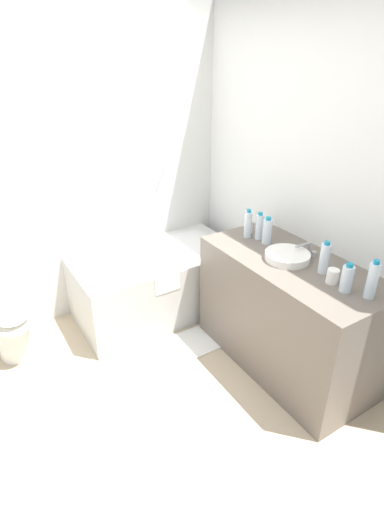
{
  "coord_description": "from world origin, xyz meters",
  "views": [
    {
      "loc": [
        -0.55,
        -1.95,
        2.12
      ],
      "look_at": [
        0.8,
        0.23,
        0.8
      ],
      "focal_mm": 28.08,
      "sensor_mm": 36.0,
      "label": 1
    }
  ],
  "objects_px": {
    "toilet": "(7,315)",
    "sink_basin": "(287,256)",
    "sink_faucet": "(306,249)",
    "bath_mat": "(203,339)",
    "water_bottle_5": "(372,280)",
    "drinking_glass_0": "(333,276)",
    "bathtub": "(157,281)",
    "water_bottle_0": "(267,231)",
    "water_bottle_3": "(259,227)",
    "water_bottle_4": "(347,278)",
    "water_bottle_1": "(325,258)",
    "water_bottle_2": "(248,224)",
    "drinking_glass_1": "(248,227)"
  },
  "relations": [
    {
      "from": "toilet",
      "to": "sink_basin",
      "type": "height_order",
      "value": "sink_basin"
    },
    {
      "from": "sink_faucet",
      "to": "bath_mat",
      "type": "relative_size",
      "value": 0.3
    },
    {
      "from": "water_bottle_5",
      "to": "drinking_glass_0",
      "type": "height_order",
      "value": "water_bottle_5"
    },
    {
      "from": "bathtub",
      "to": "water_bottle_5",
      "type": "height_order",
      "value": "bathtub"
    },
    {
      "from": "sink_faucet",
      "to": "water_bottle_0",
      "type": "relative_size",
      "value": 0.74
    },
    {
      "from": "water_bottle_0",
      "to": "water_bottle_3",
      "type": "height_order",
      "value": "water_bottle_3"
    },
    {
      "from": "bathtub",
      "to": "bath_mat",
      "type": "bearing_deg",
      "value": -79.75
    },
    {
      "from": "water_bottle_4",
      "to": "drinking_glass_0",
      "type": "relative_size",
      "value": 2.02
    },
    {
      "from": "water_bottle_1",
      "to": "water_bottle_2",
      "type": "bearing_deg",
      "value": 95.09
    },
    {
      "from": "water_bottle_0",
      "to": "water_bottle_2",
      "type": "relative_size",
      "value": 0.92
    },
    {
      "from": "water_bottle_0",
      "to": "water_bottle_5",
      "type": "xyz_separation_m",
      "value": [
        0.01,
        -0.87,
        0.02
      ]
    },
    {
      "from": "water_bottle_1",
      "to": "water_bottle_5",
      "type": "xyz_separation_m",
      "value": [
        0.0,
        -0.34,
        0.01
      ]
    },
    {
      "from": "water_bottle_3",
      "to": "water_bottle_4",
      "type": "bearing_deg",
      "value": -93.47
    },
    {
      "from": "sink_faucet",
      "to": "water_bottle_1",
      "type": "relative_size",
      "value": 0.69
    },
    {
      "from": "bathtub",
      "to": "drinking_glass_0",
      "type": "distance_m",
      "value": 1.62
    },
    {
      "from": "water_bottle_2",
      "to": "water_bottle_3",
      "type": "relative_size",
      "value": 1.05
    },
    {
      "from": "water_bottle_4",
      "to": "drinking_glass_1",
      "type": "xyz_separation_m",
      "value": [
        0.06,
        0.97,
        -0.04
      ]
    },
    {
      "from": "water_bottle_0",
      "to": "water_bottle_4",
      "type": "distance_m",
      "value": 0.75
    },
    {
      "from": "bathtub",
      "to": "water_bottle_3",
      "type": "relative_size",
      "value": 6.68
    },
    {
      "from": "water_bottle_0",
      "to": "bath_mat",
      "type": "bearing_deg",
      "value": 154.51
    },
    {
      "from": "sink_basin",
      "to": "water_bottle_3",
      "type": "xyz_separation_m",
      "value": [
        0.06,
        0.37,
        0.07
      ]
    },
    {
      "from": "sink_basin",
      "to": "bathtub",
      "type": "bearing_deg",
      "value": 113.87
    },
    {
      "from": "water_bottle_1",
      "to": "sink_basin",
      "type": "bearing_deg",
      "value": 104.9
    },
    {
      "from": "drinking_glass_1",
      "to": "water_bottle_0",
      "type": "bearing_deg",
      "value": -92.7
    },
    {
      "from": "bathtub",
      "to": "water_bottle_2",
      "type": "relative_size",
      "value": 6.36
    },
    {
      "from": "water_bottle_3",
      "to": "water_bottle_1",
      "type": "bearing_deg",
      "value": -89.23
    },
    {
      "from": "water_bottle_2",
      "to": "water_bottle_4",
      "type": "relative_size",
      "value": 1.21
    },
    {
      "from": "toilet",
      "to": "sink_faucet",
      "type": "bearing_deg",
      "value": 52.77
    },
    {
      "from": "sink_basin",
      "to": "water_bottle_2",
      "type": "bearing_deg",
      "value": 89.28
    },
    {
      "from": "bathtub",
      "to": "bath_mat",
      "type": "height_order",
      "value": "bathtub"
    },
    {
      "from": "toilet",
      "to": "sink_basin",
      "type": "bearing_deg",
      "value": 50.18
    },
    {
      "from": "drinking_glass_1",
      "to": "drinking_glass_0",
      "type": "bearing_deg",
      "value": -93.38
    },
    {
      "from": "sink_faucet",
      "to": "drinking_glass_1",
      "type": "distance_m",
      "value": 0.51
    },
    {
      "from": "bath_mat",
      "to": "water_bottle_4",
      "type": "bearing_deg",
      "value": -68.72
    },
    {
      "from": "toilet",
      "to": "bathtub",
      "type": "bearing_deg",
      "value": 80.02
    },
    {
      "from": "toilet",
      "to": "sink_faucet",
      "type": "relative_size",
      "value": 4.46
    },
    {
      "from": "water_bottle_0",
      "to": "drinking_glass_1",
      "type": "relative_size",
      "value": 2.13
    },
    {
      "from": "water_bottle_0",
      "to": "bath_mat",
      "type": "height_order",
      "value": "water_bottle_0"
    },
    {
      "from": "water_bottle_0",
      "to": "drinking_glass_0",
      "type": "bearing_deg",
      "value": -93.62
    },
    {
      "from": "toilet",
      "to": "drinking_glass_1",
      "type": "relative_size",
      "value": 7.02
    },
    {
      "from": "water_bottle_1",
      "to": "water_bottle_2",
      "type": "xyz_separation_m",
      "value": [
        -0.06,
        0.69,
        0.0
      ]
    },
    {
      "from": "water_bottle_2",
      "to": "toilet",
      "type": "bearing_deg",
      "value": 157.19
    },
    {
      "from": "sink_basin",
      "to": "water_bottle_4",
      "type": "height_order",
      "value": "water_bottle_4"
    },
    {
      "from": "sink_faucet",
      "to": "sink_basin",
      "type": "bearing_deg",
      "value": -180.0
    },
    {
      "from": "bathtub",
      "to": "sink_faucet",
      "type": "height_order",
      "value": "bathtub"
    },
    {
      "from": "water_bottle_0",
      "to": "water_bottle_4",
      "type": "height_order",
      "value": "water_bottle_0"
    },
    {
      "from": "drinking_glass_1",
      "to": "bath_mat",
      "type": "distance_m",
      "value": 1.0
    },
    {
      "from": "water_bottle_1",
      "to": "water_bottle_3",
      "type": "relative_size",
      "value": 1.03
    },
    {
      "from": "water_bottle_3",
      "to": "drinking_glass_0",
      "type": "height_order",
      "value": "water_bottle_3"
    },
    {
      "from": "sink_faucet",
      "to": "water_bottle_5",
      "type": "xyz_separation_m",
      "value": [
        -0.11,
        -0.59,
        0.07
      ]
    }
  ]
}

